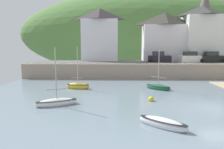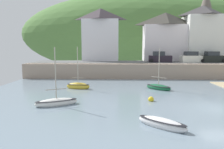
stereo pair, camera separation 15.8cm
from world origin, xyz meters
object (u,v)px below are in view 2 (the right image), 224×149
church_with_spire (205,23)px  mooring_buoy (151,99)px  sailboat_far_left (162,123)px  parked_car_end_of_row (213,58)px  dinghy_open_wooden (158,87)px  fishing_boat_green (78,86)px  rowboat_small_beached (56,102)px  waterfront_building_centre (165,36)px  parked_car_near_slipway (160,58)px  parked_car_by_wall (192,58)px  waterfront_building_left (101,34)px  waterfront_building_right (202,33)px

church_with_spire → mooring_buoy: (-15.41, -27.07, -10.02)m
sailboat_far_left → parked_car_end_of_row: bearing=99.2°
church_with_spire → dinghy_open_wooden: church_with_spire is taller
fishing_boat_green → rowboat_small_beached: bearing=-82.7°
waterfront_building_centre → mooring_buoy: bearing=-104.9°
church_with_spire → fishing_boat_green: bearing=-138.0°
waterfront_building_centre → fishing_boat_green: waterfront_building_centre is taller
parked_car_near_slipway → parked_car_end_of_row: size_ratio=1.00×
fishing_boat_green → mooring_buoy: fishing_boat_green is taller
fishing_boat_green → mooring_buoy: (8.16, -5.87, -0.16)m
church_with_spire → fishing_boat_green: church_with_spire is taller
church_with_spire → rowboat_small_beached: bearing=-129.9°
parked_car_near_slipway → parked_car_by_wall: size_ratio=1.00×
church_with_spire → mooring_buoy: 32.72m
waterfront_building_left → dinghy_open_wooden: size_ratio=1.99×
waterfront_building_right → mooring_buoy: size_ratio=19.57×
waterfront_building_right → church_with_spire: (2.04, 4.00, 2.30)m
dinghy_open_wooden → parked_car_end_of_row: (11.99, 12.80, 2.94)m
parked_car_near_slipway → parked_car_end_of_row: bearing=6.7°
waterfront_building_left → rowboat_small_beached: size_ratio=1.94×
waterfront_building_right → waterfront_building_centre: bearing=-180.0°
waterfront_building_left → mooring_buoy: (6.74, -23.07, -7.49)m
dinghy_open_wooden → parked_car_end_of_row: bearing=90.2°
dinghy_open_wooden → fishing_boat_green: fishing_boat_green is taller
fishing_boat_green → waterfront_building_centre: bearing=61.2°
church_with_spire → sailboat_far_left: bearing=-115.0°
parked_car_end_of_row → mooring_buoy: parked_car_end_of_row is taller
dinghy_open_wooden → parked_car_end_of_row: size_ratio=1.22×
waterfront_building_centre → sailboat_far_left: size_ratio=2.92×
parked_car_near_slipway → parked_car_by_wall: same height
fishing_boat_green → parked_car_by_wall: 22.39m
dinghy_open_wooden → parked_car_by_wall: size_ratio=1.22×
waterfront_building_left → church_with_spire: bearing=10.2°
parked_car_by_wall → church_with_spire: bearing=52.0°
dinghy_open_wooden → mooring_buoy: (-1.78, -5.77, -0.10)m
dinghy_open_wooden → parked_car_near_slipway: (2.54, 12.80, 2.94)m
fishing_boat_green → parked_car_by_wall: size_ratio=1.27×
dinghy_open_wooden → fishing_boat_green: 9.94m
rowboat_small_beached → parked_car_near_slipway: bearing=32.9°
fishing_boat_green → parked_car_near_slipway: bearing=56.4°
dinghy_open_wooden → sailboat_far_left: (-2.09, -12.40, -0.02)m
parked_car_by_wall → mooring_buoy: 21.33m
church_with_spire → dinghy_open_wooden: bearing=-122.6°
waterfront_building_left → parked_car_by_wall: bearing=-15.0°
fishing_boat_green → parked_car_end_of_row: bearing=41.0°
waterfront_building_left → sailboat_far_left: size_ratio=3.18×
waterfront_building_left → dinghy_open_wooden: 20.66m
parked_car_end_of_row → waterfront_building_left: bearing=161.9°
waterfront_building_centre → parked_car_end_of_row: 9.72m
waterfront_building_right → rowboat_small_beached: bearing=-131.6°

